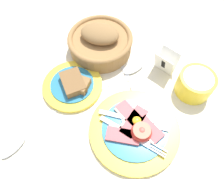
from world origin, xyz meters
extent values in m
plane|color=beige|center=(0.00, 0.00, 0.00)|extent=(3.00, 3.00, 0.00)
cylinder|color=yellow|center=(0.09, 0.03, 0.01)|extent=(0.23, 0.23, 0.01)
cylinder|color=teal|center=(0.09, 0.03, 0.01)|extent=(0.17, 0.17, 0.00)
cube|color=#BC5156|center=(0.13, 0.04, 0.02)|extent=(0.08, 0.06, 0.01)
cube|color=beige|center=(0.12, 0.03, 0.02)|extent=(0.07, 0.03, 0.01)
cube|color=#BC5156|center=(0.06, 0.05, 0.02)|extent=(0.08, 0.06, 0.01)
cube|color=beige|center=(0.06, 0.04, 0.02)|extent=(0.07, 0.03, 0.01)
cube|color=#BC5156|center=(0.08, 0.04, 0.02)|extent=(0.04, 0.09, 0.01)
cube|color=beige|center=(0.07, 0.04, 0.02)|extent=(0.02, 0.08, 0.01)
cube|color=#BC5156|center=(0.08, -0.01, 0.02)|extent=(0.09, 0.06, 0.01)
cube|color=beige|center=(0.07, 0.01, 0.02)|extent=(0.08, 0.04, 0.01)
ellipsoid|color=red|center=(0.11, 0.02, 0.03)|extent=(0.05, 0.05, 0.03)
cylinder|color=#DB664C|center=(0.11, 0.02, 0.04)|extent=(0.04, 0.04, 0.00)
ellipsoid|color=white|center=(0.08, 0.04, 0.02)|extent=(0.07, 0.06, 0.01)
ellipsoid|color=yellow|center=(0.09, 0.04, 0.03)|extent=(0.02, 0.02, 0.01)
cube|color=silver|center=(0.06, 0.01, 0.02)|extent=(0.11, 0.01, 0.00)
cube|color=silver|center=(0.13, 0.01, 0.02)|extent=(0.03, 0.02, 0.00)
cube|color=silver|center=(0.17, 0.00, 0.02)|extent=(0.04, 0.00, 0.00)
cube|color=silver|center=(0.17, 0.01, 0.02)|extent=(0.04, 0.00, 0.00)
cube|color=silver|center=(0.17, 0.01, 0.02)|extent=(0.04, 0.00, 0.00)
cube|color=silver|center=(0.04, 0.03, 0.02)|extent=(0.11, 0.04, 0.00)
cube|color=#9EA0A5|center=(0.13, 0.06, 0.02)|extent=(0.08, 0.04, 0.00)
cylinder|color=yellow|center=(-0.12, 0.05, 0.01)|extent=(0.17, 0.17, 0.01)
cylinder|color=teal|center=(-0.12, 0.05, 0.01)|extent=(0.12, 0.12, 0.00)
cube|color=brown|center=(-0.12, 0.05, 0.03)|extent=(0.10, 0.09, 0.02)
cube|color=olive|center=(-0.09, 0.06, 0.03)|extent=(0.05, 0.05, 0.02)
cylinder|color=yellow|center=(0.18, 0.22, 0.03)|extent=(0.10, 0.10, 0.07)
cylinder|color=white|center=(0.18, 0.22, 0.06)|extent=(0.08, 0.08, 0.01)
cylinder|color=olive|center=(-0.13, 0.21, 0.03)|extent=(0.19, 0.19, 0.05)
torus|color=olive|center=(-0.13, 0.21, 0.05)|extent=(0.20, 0.20, 0.02)
ellipsoid|color=olive|center=(-0.13, 0.21, 0.07)|extent=(0.14, 0.11, 0.04)
cube|color=white|center=(0.07, 0.23, 0.04)|extent=(0.06, 0.03, 0.07)
cube|color=white|center=(0.08, 0.26, 0.04)|extent=(0.06, 0.03, 0.07)
cube|color=black|center=(0.07, 0.23, 0.04)|extent=(0.01, 0.01, 0.04)
cube|color=silver|center=(-0.12, -0.07, 0.00)|extent=(0.03, 0.11, 0.01)
ellipsoid|color=silver|center=(-0.14, -0.17, 0.01)|extent=(0.04, 0.07, 0.01)
cube|color=silver|center=(-0.03, 0.19, 0.00)|extent=(0.09, 0.07, 0.01)
ellipsoid|color=silver|center=(0.05, 0.12, 0.01)|extent=(0.07, 0.06, 0.01)
cube|color=silver|center=(-0.04, 0.10, 0.00)|extent=(0.05, 0.10, 0.01)
ellipsoid|color=silver|center=(0.00, 0.20, 0.01)|extent=(0.05, 0.07, 0.01)
camera|label=1|loc=(0.15, -0.17, 0.54)|focal=35.00mm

